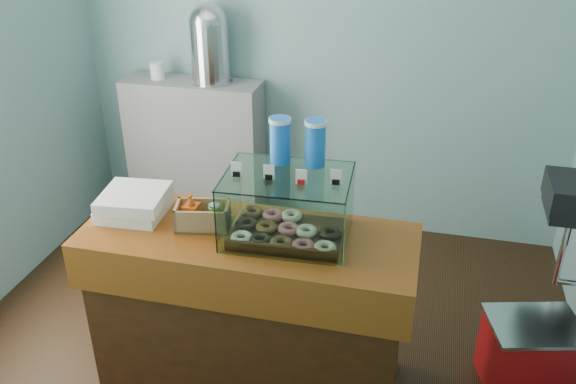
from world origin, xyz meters
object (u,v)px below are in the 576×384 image
(display_case, at_px, (288,201))
(coffee_urn, at_px, (209,42))
(counter, at_px, (250,309))
(red_cooler, at_px, (529,354))

(display_case, xyz_separation_m, coffee_urn, (-0.93, 1.52, 0.31))
(counter, bearing_deg, red_cooler, 12.05)
(coffee_urn, bearing_deg, red_cooler, -30.76)
(counter, height_order, red_cooler, counter)
(display_case, distance_m, coffee_urn, 1.81)
(counter, distance_m, red_cooler, 1.47)
(display_case, distance_m, red_cooler, 1.53)
(display_case, height_order, red_cooler, display_case)
(counter, distance_m, display_case, 0.65)
(coffee_urn, relative_size, red_cooler, 1.04)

